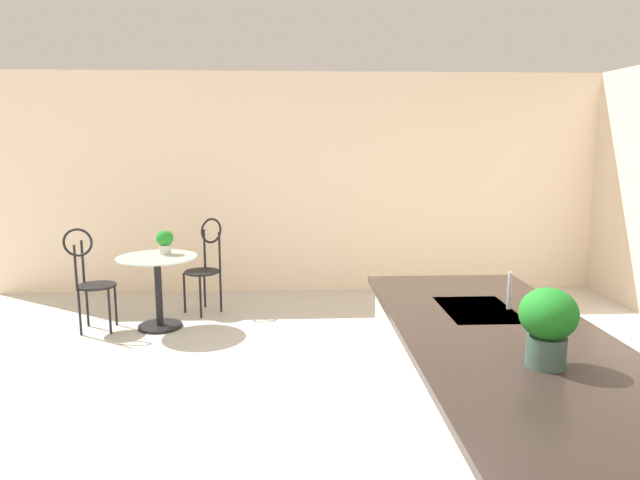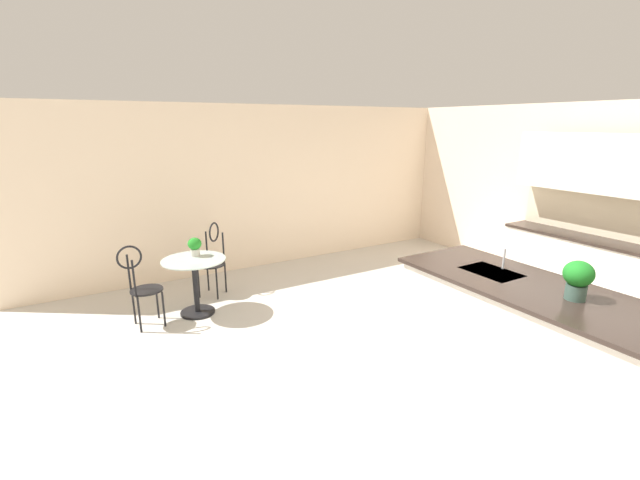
{
  "view_description": "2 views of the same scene",
  "coord_description": "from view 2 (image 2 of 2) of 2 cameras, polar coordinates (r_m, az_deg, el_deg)",
  "views": [
    {
      "loc": [
        2.93,
        -0.23,
        1.89
      ],
      "look_at": [
        -1.27,
        -0.02,
        1.16
      ],
      "focal_mm": 32.38,
      "sensor_mm": 36.0,
      "label": 1
    },
    {
      "loc": [
        2.48,
        -2.8,
        2.4
      ],
      "look_at": [
        -1.52,
        -0.46,
        1.14
      ],
      "focal_mm": 24.1,
      "sensor_mm": 36.0,
      "label": 2
    }
  ],
  "objects": [
    {
      "name": "sink_faucet",
      "position": [
        4.9,
        23.23,
        -2.3
      ],
      "size": [
        0.02,
        0.02,
        0.22
      ],
      "primitive_type": "cylinder",
      "color": "#B2B5BA",
      "rests_on": "kitchen_island"
    },
    {
      "name": "potted_plant_on_table",
      "position": [
        5.75,
        -16.3,
        -0.72
      ],
      "size": [
        0.17,
        0.17,
        0.24
      ],
      "color": "beige",
      "rests_on": "bistro_table"
    },
    {
      "name": "ground_plane",
      "position": [
        4.44,
        16.03,
        -18.14
      ],
      "size": [
        40.0,
        40.0,
        0.0
      ],
      "primitive_type": "plane",
      "color": "beige"
    },
    {
      "name": "chair_by_island",
      "position": [
        6.32,
        -14.08,
        -2.05
      ],
      "size": [
        0.54,
        0.54,
        1.04
      ],
      "color": "black",
      "rests_on": "ground"
    },
    {
      "name": "bistro_table",
      "position": [
        5.75,
        -16.22,
        -5.25
      ],
      "size": [
        0.8,
        0.8,
        0.74
      ],
      "color": "black",
      "rests_on": "ground"
    },
    {
      "name": "upper_cabinet_run",
      "position": [
        6.65,
        34.32,
        8.31
      ],
      "size": [
        2.4,
        0.36,
        0.76
      ],
      "color": "white",
      "rests_on": "back_counter_run"
    },
    {
      "name": "chair_near_window",
      "position": [
        5.56,
        -22.72,
        -5.19
      ],
      "size": [
        0.41,
        0.5,
        1.04
      ],
      "color": "black",
      "rests_on": "ground"
    },
    {
      "name": "back_counter_run",
      "position": [
        6.93,
        32.69,
        -3.25
      ],
      "size": [
        2.44,
        0.64,
        1.52
      ],
      "color": "white",
      "rests_on": "ground"
    },
    {
      "name": "kitchen_island",
      "position": [
        4.67,
        26.57,
        -11.0
      ],
      "size": [
        2.8,
        1.06,
        0.92
      ],
      "color": "white",
      "rests_on": "ground"
    },
    {
      "name": "wall_left_window",
      "position": [
        7.37,
        -7.69,
        6.91
      ],
      "size": [
        0.12,
        7.8,
        2.7
      ],
      "primitive_type": "cube",
      "color": "beige",
      "rests_on": "ground"
    },
    {
      "name": "potted_plant_counter_near",
      "position": [
        4.31,
        31.05,
        -4.31
      ],
      "size": [
        0.25,
        0.25,
        0.35
      ],
      "color": "#385147",
      "rests_on": "kitchen_island"
    }
  ]
}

